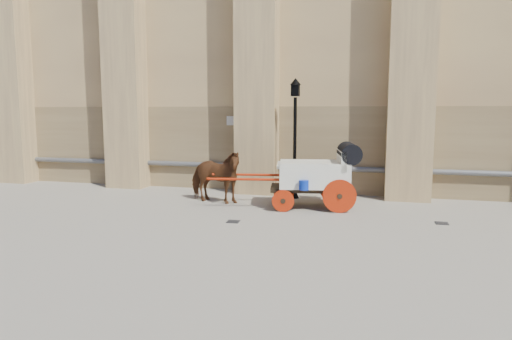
# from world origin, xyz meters

# --- Properties ---
(ground) EXTENTS (90.00, 90.00, 0.00)m
(ground) POSITION_xyz_m (0.00, 0.00, 0.00)
(ground) COLOR gray
(ground) RESTS_ON ground
(horse) EXTENTS (2.11, 1.30, 1.66)m
(horse) POSITION_xyz_m (-1.83, 1.58, 0.83)
(horse) COLOR brown
(horse) RESTS_ON ground
(carriage) EXTENTS (4.54, 1.93, 1.93)m
(carriage) POSITION_xyz_m (1.39, 1.66, 1.04)
(carriage) COLOR black
(carriage) RESTS_ON ground
(street_lamp) EXTENTS (0.36, 0.36, 3.89)m
(street_lamp) POSITION_xyz_m (0.43, 2.96, 2.08)
(street_lamp) COLOR black
(street_lamp) RESTS_ON ground
(drain_grate_near) EXTENTS (0.34, 0.34, 0.01)m
(drain_grate_near) POSITION_xyz_m (-0.55, -0.64, 0.01)
(drain_grate_near) COLOR black
(drain_grate_near) RESTS_ON ground
(drain_grate_far) EXTENTS (0.32, 0.32, 0.01)m
(drain_grate_far) POSITION_xyz_m (4.66, 0.52, 0.01)
(drain_grate_far) COLOR black
(drain_grate_far) RESTS_ON ground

